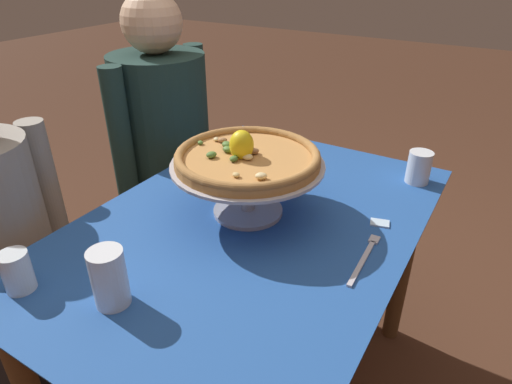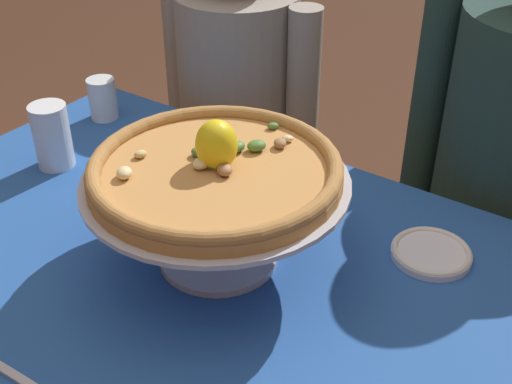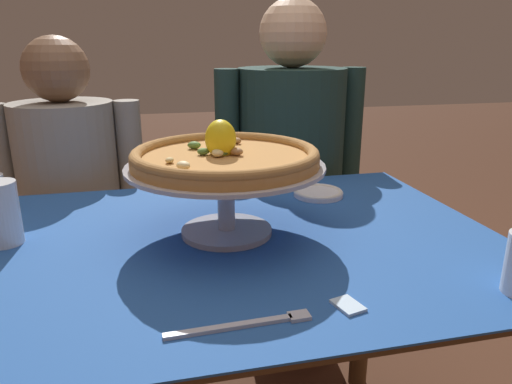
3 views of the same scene
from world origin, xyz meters
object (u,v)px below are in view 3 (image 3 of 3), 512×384
water_glass_side_left (1,218)px  pizza (225,155)px  diner_left (76,229)px  side_plate (318,193)px  sugar_packet (348,305)px  pizza_stand (226,184)px  diner_right (290,189)px  dinner_fork (247,324)px

water_glass_side_left → pizza: bearing=-6.3°
pizza → diner_left: diner_left is taller
side_plate → diner_left: (-0.69, 0.40, -0.20)m
diner_left → sugar_packet: bearing=-60.3°
diner_left → pizza: bearing=-56.3°
pizza → side_plate: 0.38m
pizza_stand → pizza: size_ratio=1.07×
side_plate → sugar_packet: 0.56m
pizza → diner_left: size_ratio=0.34×
sugar_packet → diner_right: diner_right is taller
pizza → side_plate: bearing=35.4°
water_glass_side_left → side_plate: 0.75m
side_plate → diner_left: size_ratio=0.12×
pizza → sugar_packet: pizza is taller
pizza_stand → side_plate: 0.36m
diner_right → diner_left: bearing=179.9°
side_plate → water_glass_side_left: bearing=-168.3°
dinner_fork → sugar_packet: (0.16, 0.02, -0.00)m
diner_left → pizza_stand: bearing=-56.3°
pizza_stand → diner_left: size_ratio=0.36×
water_glass_side_left → diner_right: size_ratio=0.10×
diner_right → pizza_stand: bearing=-118.5°
pizza_stand → pizza: bearing=117.7°
pizza_stand → sugar_packet: size_ratio=8.23×
dinner_fork → diner_left: (-0.37, 0.95, -0.19)m
side_plate → dinner_fork: bearing=-119.5°
pizza_stand → diner_right: diner_right is taller
pizza → dinner_fork: 0.39m
side_plate → pizza: bearing=-144.6°
pizza → sugar_packet: 0.40m
sugar_packet → diner_right: 0.96m
dinner_fork → diner_right: size_ratio=0.17×
pizza_stand → diner_right: (0.33, 0.60, -0.21)m
dinner_fork → diner_left: 1.04m
diner_left → diner_right: (0.73, -0.00, 0.09)m
water_glass_side_left → diner_right: 0.97m
water_glass_side_left → diner_left: size_ratio=0.12×
water_glass_side_left → diner_left: bearing=85.0°
side_plate → diner_right: diner_right is taller
pizza_stand → diner_left: (-0.40, 0.60, -0.30)m
pizza → sugar_packet: size_ratio=7.70×
diner_right → water_glass_side_left: bearing=-144.7°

